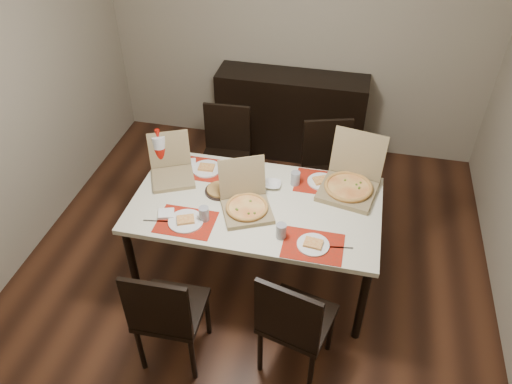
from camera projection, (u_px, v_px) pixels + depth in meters
ground at (252, 273)px, 4.11m from camera, size 3.80×4.00×0.02m
room_walls at (266, 51)px, 3.33m from camera, size 3.84×4.02×2.62m
sideboard at (291, 116)px, 5.16m from camera, size 1.50×0.40×0.90m
dining_table at (256, 209)px, 3.67m from camera, size 1.80×1.00×0.75m
chair_near_left at (167, 313)px, 3.17m from camera, size 0.43×0.43×0.93m
chair_near_right at (294, 322)px, 3.12m from camera, size 0.51×0.51×0.93m
chair_far_left at (225, 152)px, 4.55m from camera, size 0.44×0.44×0.93m
chair_far_right at (327, 168)px, 4.35m from camera, size 0.52×0.52×0.93m
setting_near_left at (188, 219)px, 3.47m from camera, size 0.50×0.30×0.11m
setting_near_right at (303, 241)px, 3.30m from camera, size 0.52×0.30×0.11m
setting_far_left at (209, 168)px, 3.92m from camera, size 0.44×0.30×0.11m
setting_far_right at (314, 181)px, 3.79m from camera, size 0.50×0.30×0.11m
napkin_loose at (256, 201)px, 3.63m from camera, size 0.16×0.16×0.02m
pizza_box_center at (246, 203)px, 3.54m from camera, size 0.46×0.48×0.34m
pizza_box_right at (350, 183)px, 3.71m from camera, size 0.48×0.51×0.40m
pizza_box_left at (172, 170)px, 3.84m from camera, size 0.43×0.45×0.32m
faina_plate at (220, 190)px, 3.72m from camera, size 0.22×0.22×0.03m
dip_bowl at (273, 185)px, 3.77m from camera, size 0.14×0.14×0.03m
soda_bottle at (160, 151)px, 3.89m from camera, size 0.11×0.11×0.34m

